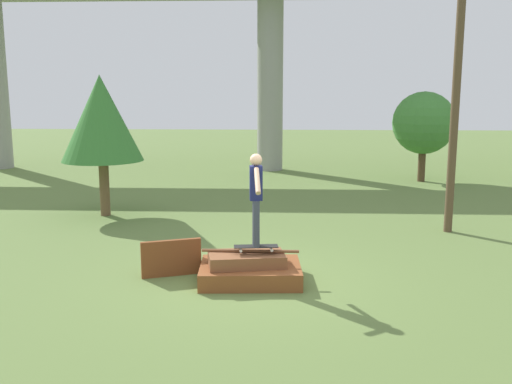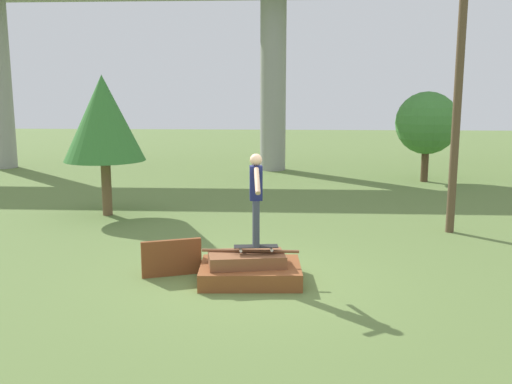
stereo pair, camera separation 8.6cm
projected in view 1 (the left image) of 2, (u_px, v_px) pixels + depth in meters
ground_plane at (250, 281)px, 10.50m from camera, size 80.00×80.00×0.00m
scrap_pile at (249, 270)px, 10.44m from camera, size 1.91×1.41×0.60m
scrap_plank_loose at (171, 258)px, 10.74m from camera, size 1.09×0.48×0.69m
skateboard at (256, 247)px, 10.30m from camera, size 0.82×0.32×0.09m
skater at (256, 193)px, 10.12m from camera, size 0.24×1.23×1.68m
highway_overpass at (270, 10)px, 23.85m from camera, size 44.00×3.39×8.00m
utility_pole at (459, 44)px, 13.35m from camera, size 1.30×0.20×8.82m
tree_behind_left at (101, 119)px, 15.52m from camera, size 2.23×2.23×3.88m
tree_behind_right at (424, 123)px, 21.49m from camera, size 2.35×2.35×3.41m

